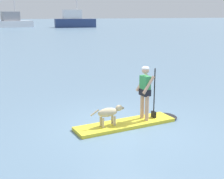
# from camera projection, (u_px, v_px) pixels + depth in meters

# --- Properties ---
(ground_plane) EXTENTS (400.00, 400.00, 0.00)m
(ground_plane) POSITION_uv_depth(u_px,v_px,m) (125.00, 126.00, 9.33)
(ground_plane) COLOR slate
(paddleboard) EXTENTS (3.45, 0.99, 0.10)m
(paddleboard) POSITION_uv_depth(u_px,v_px,m) (132.00, 123.00, 9.42)
(paddleboard) COLOR yellow
(paddleboard) RESTS_ON ground_plane
(person_paddler) EXTENTS (0.62, 0.50, 1.66)m
(person_paddler) POSITION_uv_depth(u_px,v_px,m) (145.00, 89.00, 9.39)
(person_paddler) COLOR tan
(person_paddler) RESTS_ON paddleboard
(dog) EXTENTS (1.09, 0.26, 0.58)m
(dog) POSITION_uv_depth(u_px,v_px,m) (109.00, 113.00, 8.97)
(dog) COLOR #CCB78C
(dog) RESTS_ON paddleboard
(moored_boat_far_port) EXTENTS (9.39, 5.20, 11.63)m
(moored_boat_far_port) POSITION_uv_depth(u_px,v_px,m) (13.00, 21.00, 76.72)
(moored_boat_far_port) COLOR white
(moored_boat_far_port) RESTS_ON ground_plane
(moored_boat_outer) EXTENTS (10.18, 4.28, 9.51)m
(moored_boat_outer) POSITION_uv_depth(u_px,v_px,m) (74.00, 21.00, 75.82)
(moored_boat_outer) COLOR navy
(moored_boat_outer) RESTS_ON ground_plane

